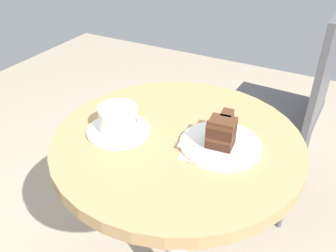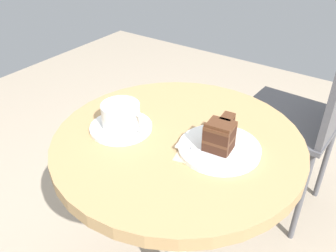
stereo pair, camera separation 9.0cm
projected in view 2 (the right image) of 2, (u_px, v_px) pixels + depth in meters
The scene contains 9 objects.
cafe_table at pixel (177, 174), 1.00m from camera, with size 0.66×0.66×0.71m.
saucer at pixel (121, 127), 0.96m from camera, with size 0.17×0.17×0.01m.
coffee_cup at pixel (121, 115), 0.94m from camera, with size 0.14×0.10×0.07m.
teaspoon at pixel (117, 135), 0.92m from camera, with size 0.06×0.09×0.00m.
cake_plate at pixel (219, 148), 0.88m from camera, with size 0.20×0.20×0.01m.
cake_slice at pixel (221, 135), 0.86m from camera, with size 0.07×0.10×0.08m.
fork at pixel (199, 151), 0.86m from camera, with size 0.16×0.04×0.00m.
napkin at pixel (207, 152), 0.88m from camera, with size 0.16×0.15×0.00m.
cafe_chair at pixel (313, 107), 1.39m from camera, with size 0.40×0.40×0.92m.
Camera 2 is at (0.42, -0.64, 1.24)m, focal length 38.00 mm.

